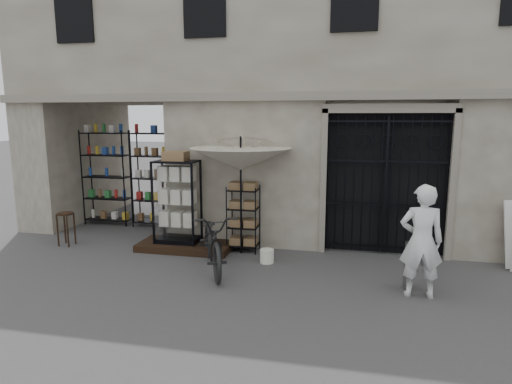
% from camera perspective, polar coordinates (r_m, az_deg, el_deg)
% --- Properties ---
extents(ground, '(80.00, 80.00, 0.00)m').
position_cam_1_polar(ground, '(7.47, 3.85, -12.32)').
color(ground, black).
rests_on(ground, ground).
extents(main_building, '(14.00, 4.00, 9.00)m').
position_cam_1_polar(main_building, '(11.02, 7.29, 18.59)').
color(main_building, '#A9A18F').
rests_on(main_building, ground).
extents(shop_recess, '(3.00, 1.70, 3.00)m').
position_cam_1_polar(shop_recess, '(11.17, -17.35, 2.65)').
color(shop_recess, black).
rests_on(shop_recess, ground).
extents(shop_shelving, '(2.70, 0.50, 2.50)m').
position_cam_1_polar(shop_shelving, '(11.66, -16.30, 1.76)').
color(shop_shelving, black).
rests_on(shop_shelving, ground).
extents(iron_gate, '(2.50, 0.21, 3.00)m').
position_cam_1_polar(iron_gate, '(9.26, 16.81, 1.26)').
color(iron_gate, black).
rests_on(iron_gate, ground).
extents(step_platform, '(2.00, 0.90, 0.15)m').
position_cam_1_polar(step_platform, '(9.46, -9.40, -7.12)').
color(step_platform, black).
rests_on(step_platform, ground).
extents(display_cabinet, '(0.99, 0.75, 1.92)m').
position_cam_1_polar(display_cabinet, '(9.35, -10.44, -1.84)').
color(display_cabinet, black).
rests_on(display_cabinet, step_platform).
extents(wire_rack, '(0.65, 0.49, 1.41)m').
position_cam_1_polar(wire_rack, '(9.09, -1.69, -3.66)').
color(wire_rack, black).
rests_on(wire_rack, ground).
extents(market_umbrella, '(2.12, 2.15, 2.94)m').
position_cam_1_polar(market_umbrella, '(8.70, -2.06, 5.23)').
color(market_umbrella, black).
rests_on(market_umbrella, ground).
extents(white_bucket, '(0.34, 0.34, 0.27)m').
position_cam_1_polar(white_bucket, '(8.51, 1.46, -8.52)').
color(white_bucket, silver).
rests_on(white_bucket, ground).
extents(bicycle, '(1.15, 1.34, 2.14)m').
position_cam_1_polar(bicycle, '(8.24, -5.70, -10.18)').
color(bicycle, black).
rests_on(bicycle, ground).
extents(wooden_stool, '(0.43, 0.43, 0.74)m').
position_cam_1_polar(wooden_stool, '(10.44, -23.99, -4.44)').
color(wooden_stool, black).
rests_on(wooden_stool, ground).
extents(steel_bollard, '(0.18, 0.18, 0.81)m').
position_cam_1_polar(steel_bollard, '(7.60, 19.67, -9.24)').
color(steel_bollard, '#5C5C5C').
rests_on(steel_bollard, ground).
extents(shopkeeper, '(0.72, 1.84, 0.44)m').
position_cam_1_polar(shopkeeper, '(7.52, 20.73, -12.81)').
color(shopkeeper, silver).
rests_on(shopkeeper, ground).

